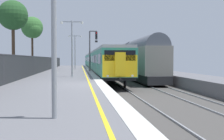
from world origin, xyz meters
TOP-DOWN VIEW (x-y plane):
  - ground at (2.64, 0.00)m, footprint 17.40×110.00m
  - commuter_train_at_platform at (2.10, 35.77)m, footprint 2.83×63.92m
  - freight_train_adjacent_track at (6.10, 19.94)m, footprint 2.60×25.84m
  - signal_gantry at (0.62, 19.59)m, footprint 1.10×0.24m
  - platform_lamp_mid at (-1.62, 8.15)m, footprint 2.00×0.20m
  - platform_lamp_far at (-1.62, 26.47)m, footprint 2.00×0.20m
  - platform_back_fence at (-5.45, 0.00)m, footprint 0.07×99.00m
  - background_tree_left at (-7.35, 23.19)m, footprint 2.96×3.00m
  - background_tree_centre at (-7.75, 13.40)m, footprint 3.08×3.08m

SIDE VIEW (x-z plane):
  - ground at x=2.64m, z-range -1.21..0.00m
  - platform_back_fence at x=-5.45m, z-range 0.04..1.89m
  - commuter_train_at_platform at x=2.10m, z-range -0.64..3.17m
  - freight_train_adjacent_track at x=6.10m, z-range -0.77..4.10m
  - platform_lamp_mid at x=-1.62m, z-range 0.49..5.43m
  - platform_lamp_far at x=-1.62m, z-range 0.50..5.66m
  - signal_gantry at x=0.62m, z-range 0.64..5.83m
  - background_tree_left at x=-7.35m, z-range 2.07..9.47m
  - background_tree_centre at x=-7.75m, z-range 2.14..9.80m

